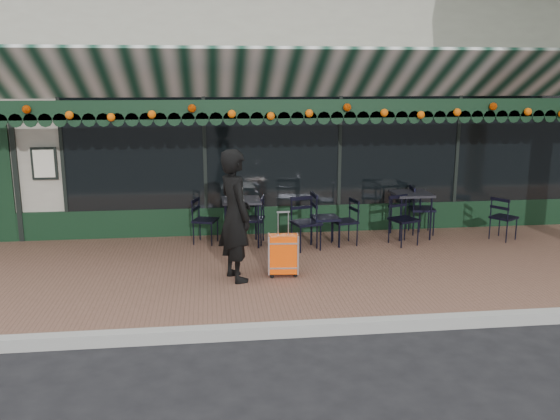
{
  "coord_description": "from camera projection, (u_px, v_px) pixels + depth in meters",
  "views": [
    {
      "loc": [
        -0.94,
        -6.4,
        2.93
      ],
      "look_at": [
        0.03,
        1.6,
        1.12
      ],
      "focal_mm": 38.0,
      "sensor_mm": 36.0,
      "label": 1
    }
  ],
  "objects": [
    {
      "name": "ground",
      "position": [
        294.0,
        332.0,
        6.95
      ],
      "size": [
        80.0,
        80.0,
        0.0
      ],
      "primitive_type": "plane",
      "color": "black",
      "rests_on": "ground"
    },
    {
      "name": "sidewalk",
      "position": [
        275.0,
        272.0,
        8.87
      ],
      "size": [
        18.0,
        4.0,
        0.15
      ],
      "primitive_type": "cube",
      "color": "brown",
      "rests_on": "ground"
    },
    {
      "name": "curb",
      "position": [
        295.0,
        329.0,
        6.85
      ],
      "size": [
        18.0,
        0.16,
        0.15
      ],
      "primitive_type": "cube",
      "color": "#9E9E99",
      "rests_on": "ground"
    },
    {
      "name": "restaurant_building",
      "position": [
        247.0,
        105.0,
        14.04
      ],
      "size": [
        12.0,
        9.6,
        4.5
      ],
      "color": "gray",
      "rests_on": "ground"
    },
    {
      "name": "woman",
      "position": [
        235.0,
        215.0,
        8.14
      ],
      "size": [
        0.65,
        0.78,
        1.84
      ],
      "primitive_type": "imported",
      "rotation": [
        0.0,
        0.0,
        1.93
      ],
      "color": "black",
      "rests_on": "sidewalk"
    },
    {
      "name": "suitcase",
      "position": [
        283.0,
        255.0,
        8.4
      ],
      "size": [
        0.43,
        0.26,
        0.94
      ],
      "rotation": [
        0.0,
        0.0,
        -0.09
      ],
      "color": "#FF4C08",
      "rests_on": "sidewalk"
    },
    {
      "name": "cafe_table_a",
      "position": [
        411.0,
        197.0,
        10.4
      ],
      "size": [
        0.65,
        0.65,
        0.8
      ],
      "color": "black",
      "rests_on": "sidewalk"
    },
    {
      "name": "cafe_table_b",
      "position": [
        241.0,
        204.0,
        9.91
      ],
      "size": [
        0.63,
        0.63,
        0.78
      ],
      "color": "black",
      "rests_on": "sidewalk"
    },
    {
      "name": "chair_a_left",
      "position": [
        345.0,
        222.0,
        9.97
      ],
      "size": [
        0.47,
        0.47,
        0.79
      ],
      "primitive_type": null,
      "rotation": [
        0.0,
        0.0,
        -1.36
      ],
      "color": "black",
      "rests_on": "sidewalk"
    },
    {
      "name": "chair_a_right",
      "position": [
        422.0,
        209.0,
        10.69
      ],
      "size": [
        0.49,
        0.49,
        0.88
      ],
      "primitive_type": null,
      "rotation": [
        0.0,
        0.0,
        1.45
      ],
      "color": "black",
      "rests_on": "sidewalk"
    },
    {
      "name": "chair_a_front",
      "position": [
        404.0,
        220.0,
        9.98
      ],
      "size": [
        0.54,
        0.54,
        0.84
      ],
      "primitive_type": null,
      "rotation": [
        0.0,
        0.0,
        0.35
      ],
      "color": "black",
      "rests_on": "sidewalk"
    },
    {
      "name": "chair_a_extra",
      "position": [
        504.0,
        218.0,
        10.28
      ],
      "size": [
        0.54,
        0.54,
        0.77
      ],
      "primitive_type": null,
      "rotation": [
        0.0,
        0.0,
        2.15
      ],
      "color": "black",
      "rests_on": "sidewalk"
    },
    {
      "name": "chair_b_left",
      "position": [
        252.0,
        220.0,
        10.03
      ],
      "size": [
        0.49,
        0.49,
        0.83
      ],
      "primitive_type": null,
      "rotation": [
        0.0,
        0.0,
        -1.77
      ],
      "color": "black",
      "rests_on": "sidewalk"
    },
    {
      "name": "chair_b_right",
      "position": [
        325.0,
        219.0,
        9.92
      ],
      "size": [
        0.49,
        0.49,
        0.92
      ],
      "primitive_type": null,
      "rotation": [
        0.0,
        0.0,
        1.63
      ],
      "color": "black",
      "rests_on": "sidewalk"
    },
    {
      "name": "chair_b_front",
      "position": [
        306.0,
        223.0,
        9.69
      ],
      "size": [
        0.54,
        0.54,
        0.87
      ],
      "primitive_type": null,
      "rotation": [
        0.0,
        0.0,
        0.27
      ],
      "color": "black",
      "rests_on": "sidewalk"
    },
    {
      "name": "chair_solo",
      "position": [
        205.0,
        221.0,
        10.06
      ],
      "size": [
        0.5,
        0.5,
        0.78
      ],
      "primitive_type": null,
      "rotation": [
        0.0,
        0.0,
        1.24
      ],
      "color": "black",
      "rests_on": "sidewalk"
    }
  ]
}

